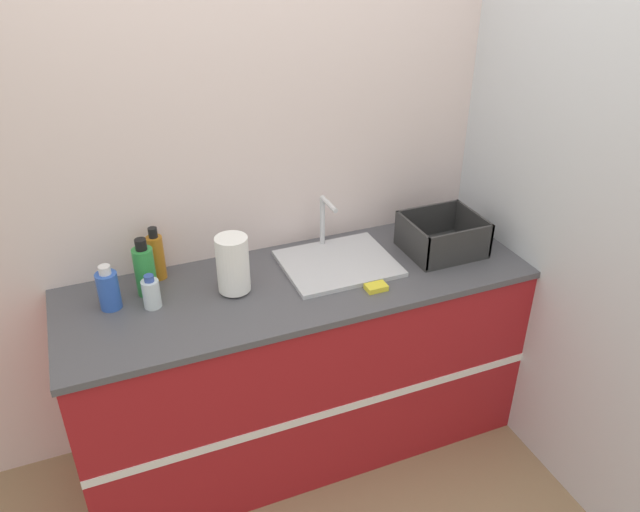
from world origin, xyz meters
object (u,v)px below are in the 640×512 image
bottle_clear (151,293)px  bottle_green (145,270)px  paper_towel_roll (233,265)px  bottle_amber (156,256)px  bottle_blue (108,289)px  sink (337,261)px  dish_rack (442,239)px

bottle_clear → bottle_green: size_ratio=0.57×
bottle_clear → paper_towel_roll: bearing=-2.5°
bottle_green → bottle_amber: size_ratio=1.05×
bottle_blue → bottle_green: 0.16m
sink → bottle_clear: 0.83m
bottle_blue → bottle_clear: 0.17m
bottle_blue → sink: bearing=-1.9°
dish_rack → bottle_amber: bearing=168.5°
sink → paper_towel_roll: 0.50m
sink → bottle_blue: sink is taller
sink → bottle_green: bearing=174.2°
paper_towel_roll → bottle_green: same height
bottle_clear → bottle_amber: 0.23m
bottle_green → bottle_amber: bottle_green is taller
paper_towel_roll → dish_rack: (0.99, -0.03, -0.07)m
sink → bottle_blue: size_ratio=2.55×
sink → bottle_clear: sink is taller
bottle_amber → bottle_clear: bearing=-105.7°
bottle_clear → bottle_blue: bearing=160.0°
sink → dish_rack: bearing=-7.4°
bottle_clear → bottle_amber: (0.06, 0.22, 0.04)m
bottle_blue → paper_towel_roll: bearing=-8.2°
sink → bottle_blue: (-0.98, 0.03, 0.07)m
paper_towel_roll → bottle_green: bearing=160.3°
paper_towel_roll → dish_rack: 0.99m
paper_towel_roll → dish_rack: size_ratio=0.74×
dish_rack → bottle_clear: size_ratio=2.33×
bottle_green → bottle_amber: 0.13m
sink → bottle_clear: size_ratio=3.36×
dish_rack → bottle_green: size_ratio=1.34×
bottle_amber → sink: bearing=-14.1°
sink → bottle_clear: bearing=-178.4°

